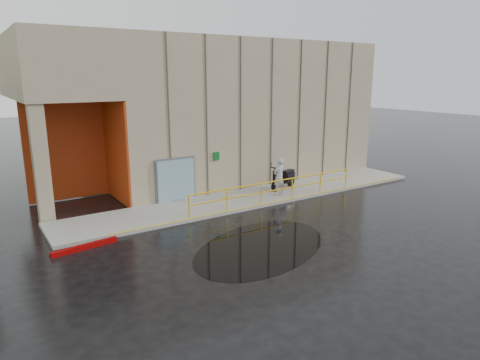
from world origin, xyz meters
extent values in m
plane|color=black|center=(0.00, 0.00, 0.00)|extent=(120.00, 120.00, 0.00)
cube|color=gray|center=(4.00, 4.50, 0.07)|extent=(20.00, 3.00, 0.15)
cube|color=gray|center=(6.00, 11.00, 4.00)|extent=(16.00, 10.00, 8.00)
cube|color=gray|center=(-4.00, 11.00, 6.50)|extent=(4.00, 10.00, 3.00)
cube|color=gray|center=(-5.60, 6.40, 2.50)|extent=(0.60, 0.60, 5.00)
cube|color=#B53910|center=(-4.00, 9.50, 2.50)|extent=(3.80, 0.15, 4.90)
cube|color=#B53910|center=(-2.05, 7.75, 2.50)|extent=(0.10, 3.50, 4.90)
cube|color=#7EA0AC|center=(0.20, 5.88, 1.15)|extent=(1.90, 0.10, 2.00)
cube|color=slate|center=(0.20, 5.96, 1.15)|extent=(2.10, 0.06, 2.20)
cube|color=#0D5B1E|center=(2.50, 5.94, 2.10)|extent=(0.32, 0.04, 0.42)
cylinder|color=#F1B70C|center=(4.25, 3.15, 1.15)|extent=(9.50, 0.06, 0.06)
cylinder|color=#F1B70C|center=(4.25, 3.15, 0.70)|extent=(9.50, 0.06, 0.06)
imported|color=#A8A8AD|center=(4.96, 3.91, 1.11)|extent=(0.77, 0.57, 1.92)
cylinder|color=black|center=(5.27, 4.59, 0.43)|extent=(0.58, 0.26, 0.57)
cylinder|color=black|center=(6.64, 4.97, 0.43)|extent=(0.58, 0.26, 0.57)
cube|color=#7E0101|center=(-5.00, 2.50, 0.09)|extent=(2.40, 0.49, 0.18)
cube|color=black|center=(0.44, -0.79, 0.00)|extent=(7.32, 6.05, 0.01)
camera|label=1|loc=(-8.21, -12.56, 6.08)|focal=32.00mm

